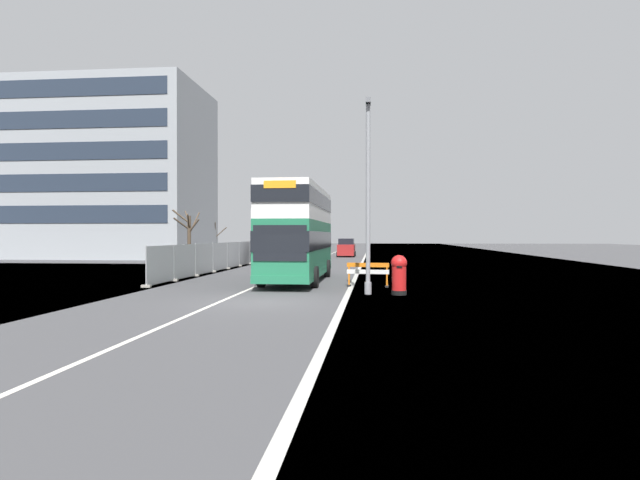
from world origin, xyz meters
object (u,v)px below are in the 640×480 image
at_px(red_pillar_postbox, 399,273).
at_px(roadworks_barrier, 368,271).
at_px(car_oncoming_near, 271,253).
at_px(lamppost_foreground, 368,202).
at_px(car_receding_mid, 298,249).
at_px(double_decker_bus, 298,232).
at_px(car_receding_far, 346,248).

relative_size(red_pillar_postbox, roadworks_barrier, 0.81).
xyz_separation_m(roadworks_barrier, car_oncoming_near, (-8.25, 18.55, 0.25)).
distance_m(lamppost_foreground, car_receding_mid, 32.46).
xyz_separation_m(lamppost_foreground, car_oncoming_near, (-8.30, 21.75, -2.79)).
height_order(double_decker_bus, lamppost_foreground, lamppost_foreground).
bearing_deg(car_receding_far, car_oncoming_near, -108.12).
bearing_deg(red_pillar_postbox, lamppost_foreground, 178.23).
bearing_deg(car_oncoming_near, car_receding_far, 71.88).
xyz_separation_m(car_oncoming_near, car_receding_far, (5.39, 16.49, -0.01)).
bearing_deg(car_receding_mid, roadworks_barrier, -75.34).
height_order(lamppost_foreground, roadworks_barrier, lamppost_foreground).
distance_m(double_decker_bus, car_receding_mid, 26.01).
bearing_deg(car_oncoming_near, double_decker_bus, -73.97).
xyz_separation_m(car_receding_mid, car_receding_far, (4.53, 6.77, -0.01)).
xyz_separation_m(red_pillar_postbox, car_receding_far, (-4.16, 38.28, 0.09)).
bearing_deg(car_receding_far, roadworks_barrier, -85.33).
relative_size(lamppost_foreground, car_oncoming_near, 2.03).
height_order(lamppost_foreground, red_pillar_postbox, lamppost_foreground).
xyz_separation_m(roadworks_barrier, car_receding_far, (-2.86, 35.03, 0.25)).
bearing_deg(roadworks_barrier, double_decker_bus, 144.90).
bearing_deg(car_oncoming_near, red_pillar_postbox, -66.32).
relative_size(double_decker_bus, car_receding_mid, 2.43).
xyz_separation_m(double_decker_bus, car_receding_far, (0.81, 32.45, -1.62)).
height_order(car_oncoming_near, car_receding_far, car_oncoming_near).
height_order(double_decker_bus, car_receding_mid, double_decker_bus).
distance_m(double_decker_bus, car_receding_far, 32.51).
height_order(double_decker_bus, car_receding_far, double_decker_bus).
height_order(red_pillar_postbox, car_receding_far, car_receding_far).
bearing_deg(car_receding_mid, car_oncoming_near, -95.07).
height_order(roadworks_barrier, car_receding_mid, car_receding_mid).
relative_size(double_decker_bus, lamppost_foreground, 1.38).
height_order(lamppost_foreground, car_receding_mid, lamppost_foreground).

